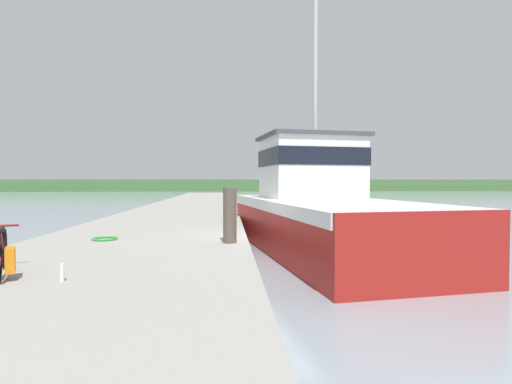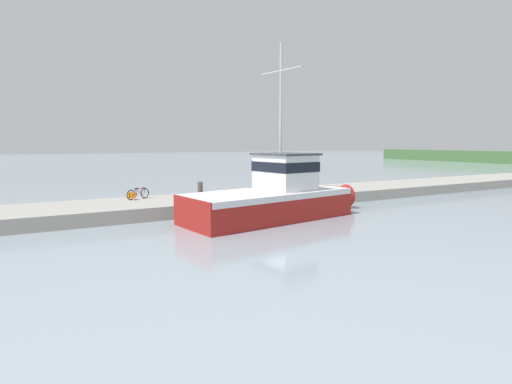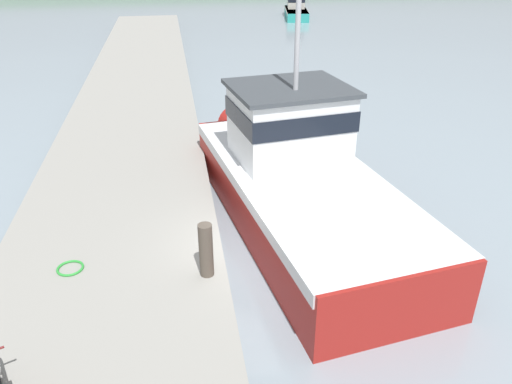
# 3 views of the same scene
# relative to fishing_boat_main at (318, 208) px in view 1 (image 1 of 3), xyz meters

# --- Properties ---
(ground_plane) EXTENTS (320.00, 320.00, 0.00)m
(ground_plane) POSITION_rel_fishing_boat_main_xyz_m (-1.51, -2.36, -1.33)
(ground_plane) COLOR #84939E
(dock_pier) EXTENTS (5.36, 80.00, 0.78)m
(dock_pier) POSITION_rel_fishing_boat_main_xyz_m (-5.13, -2.36, -0.94)
(dock_pier) COLOR gray
(dock_pier) RESTS_ON ground_plane
(far_shoreline) EXTENTS (180.00, 5.00, 2.61)m
(far_shoreline) POSITION_rel_fishing_boat_main_xyz_m (28.49, 76.58, -0.02)
(far_shoreline) COLOR #426638
(far_shoreline) RESTS_ON ground_plane
(fishing_boat_main) EXTENTS (5.27, 12.08, 9.93)m
(fishing_boat_main) POSITION_rel_fishing_boat_main_xyz_m (0.00, 0.00, 0.00)
(fishing_boat_main) COLOR maroon
(fishing_boat_main) RESTS_ON ground_plane
(boat_red_outer) EXTENTS (3.27, 8.24, 3.92)m
(boat_red_outer) POSITION_rel_fishing_boat_main_xyz_m (9.70, 39.86, -0.56)
(boat_red_outer) COLOR teal
(boat_red_outer) RESTS_ON ground_plane
(bicycle_touring) EXTENTS (0.85, 1.59, 0.72)m
(bicycle_touring) POSITION_rel_fishing_boat_main_xyz_m (-6.34, -6.55, -0.22)
(bicycle_touring) COLOR black
(bicycle_touring) RESTS_ON dock_pier
(mooring_post) EXTENTS (0.31, 0.31, 1.28)m
(mooring_post) POSITION_rel_fishing_boat_main_xyz_m (-2.89, -3.51, 0.09)
(mooring_post) COLOR #51473D
(mooring_post) RESTS_ON dock_pier
(hose_coil) EXTENTS (0.60, 0.60, 0.06)m
(hose_coil) POSITION_rel_fishing_boat_main_xyz_m (-5.94, -2.81, -0.52)
(hose_coil) COLOR green
(hose_coil) RESTS_ON dock_pier
(water_bottle_by_bike) EXTENTS (0.06, 0.06, 0.26)m
(water_bottle_by_bike) POSITION_rel_fishing_boat_main_xyz_m (-5.30, -6.93, -0.42)
(water_bottle_by_bike) COLOR silver
(water_bottle_by_bike) RESTS_ON dock_pier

